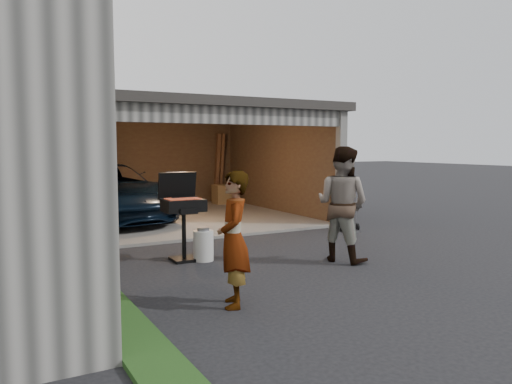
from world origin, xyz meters
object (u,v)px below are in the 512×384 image
Objects in this scene: minivan at (103,194)px; propane_tank at (203,246)px; man at (342,204)px; bbq_grill at (183,208)px; plywood_panel at (91,261)px; hand_truck at (350,223)px; woman at (234,239)px.

propane_tank is at bearing -92.90° from minivan.
man reaches higher than bbq_grill.
bbq_grill is 2.27m from plywood_panel.
bbq_grill is at bearing 38.95° from plywood_panel.
hand_truck reaches higher than propane_tank.
propane_tank is 0.48× the size of hand_truck.
hand_truck is at bearing 20.54° from plywood_panel.
man is at bearing -76.54° from minivan.
minivan reaches higher than hand_truck.
plywood_panel is at bearing 68.21° from man.
bbq_grill is 0.71m from propane_tank.
plywood_panel reaches higher than propane_tank.
man reaches higher than plywood_panel.
bbq_grill is (0.25, -4.86, 0.17)m from minivan.
minivan is 10.04× the size of propane_tank.
man is at bearing 137.70° from woman.
propane_tank is 4.07m from hand_truck.
bbq_grill is (0.32, 2.54, 0.06)m from woman.
man reaches higher than minivan.
bbq_grill is 1.40× the size of hand_truck.
minivan is 2.67× the size of man.
plywood_panel is 6.38m from hand_truck.
propane_tank is at bearing -145.42° from hand_truck.
bbq_grill is at bearing 37.11° from man.
man is at bearing 1.57° from plywood_panel.
plywood_panel is (-1.42, 1.13, -0.33)m from woman.
woman is 5.69m from hand_truck.
plywood_panel is (-2.02, -1.22, 0.22)m from propane_tank.
propane_tank is at bearing -172.18° from woman.
plywood_panel is (-1.49, -6.27, -0.23)m from minivan.
woman is at bearing -104.45° from propane_tank.
bbq_grill is 4.36m from hand_truck.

